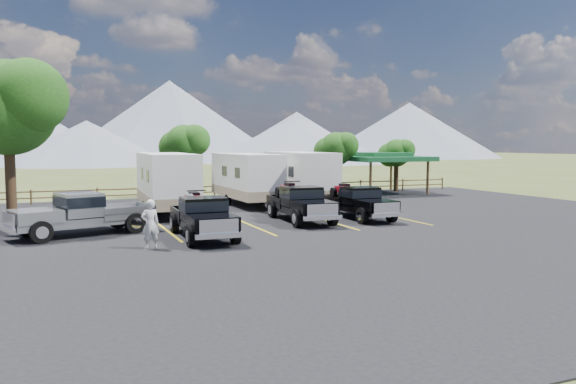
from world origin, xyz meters
name	(u,v)px	position (x,y,z in m)	size (l,w,h in m)	color
ground	(333,239)	(0.00, 0.00, 0.00)	(320.00, 320.00, 0.00)	#464E21
asphalt_lot	(303,228)	(0.00, 3.00, 0.02)	(44.00, 34.00, 0.04)	black
stall_lines	(295,225)	(0.00, 4.00, 0.04)	(12.12, 5.50, 0.01)	gold
tree_big_nw	(6,108)	(-12.55, 9.03, 5.60)	(5.54, 5.18, 7.84)	#312213
tree_ne_a	(336,149)	(8.97, 17.01, 3.48)	(3.11, 2.92, 4.76)	#312213
tree_ne_b	(396,153)	(14.98, 18.01, 3.13)	(2.77, 2.59, 4.27)	#312213
tree_north	(184,145)	(-2.03, 19.02, 3.83)	(3.46, 3.24, 5.25)	#312213
rail_fence	(241,189)	(2.00, 18.50, 0.61)	(36.12, 0.12, 1.00)	brown
pavilion	(382,158)	(13.00, 17.00, 2.79)	(6.20, 6.20, 3.22)	brown
mountain_range	(68,124)	(-7.63, 105.98, 7.87)	(209.00, 71.00, 20.00)	slate
rig_left	(202,216)	(-4.99, 2.09, 0.95)	(2.12, 5.72, 1.89)	black
rig_center	(300,202)	(0.74, 5.04, 0.98)	(2.32, 5.94, 1.95)	black
rig_right	(358,201)	(3.94, 4.83, 0.93)	(1.95, 5.51, 1.84)	black
trailer_left	(167,182)	(-4.86, 10.58, 1.79)	(2.78, 9.62, 3.34)	white
trailer_center	(246,178)	(0.56, 12.99, 1.74)	(2.50, 9.30, 3.24)	white
trailer_right	(300,177)	(3.76, 11.93, 1.79)	(3.01, 9.63, 3.33)	white
pickup_silver	(83,213)	(-9.51, 4.64, 0.99)	(6.36, 3.64, 1.82)	gray
person_a	(150,224)	(-7.37, 0.39, 0.96)	(0.67, 0.44, 1.84)	silver
person_b	(191,214)	(-5.26, 2.92, 0.92)	(0.86, 0.67, 1.77)	gray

